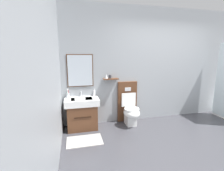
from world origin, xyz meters
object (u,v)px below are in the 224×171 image
(toilet, at_px, (129,108))
(folded_hand_towel, at_px, (80,99))
(vanity_sink_left, at_px, (82,113))
(toothbrush_cup, at_px, (68,95))
(soap_dispenser, at_px, (94,93))

(toilet, relative_size, folded_hand_towel, 4.55)
(vanity_sink_left, height_order, toilet, toilet)
(toothbrush_cup, bearing_deg, folded_hand_towel, -49.63)
(toilet, xyz_separation_m, folded_hand_towel, (-1.16, -0.13, 0.34))
(toothbrush_cup, relative_size, soap_dispenser, 1.19)
(vanity_sink_left, relative_size, toothbrush_cup, 3.66)
(soap_dispenser, height_order, folded_hand_towel, soap_dispenser)
(vanity_sink_left, relative_size, soap_dispenser, 4.35)
(toothbrush_cup, bearing_deg, vanity_sink_left, -28.53)
(toilet, height_order, soap_dispenser, toilet)
(toilet, bearing_deg, soap_dispenser, 168.22)
(vanity_sink_left, distance_m, toilet, 1.12)
(vanity_sink_left, relative_size, toilet, 0.74)
(toothbrush_cup, xyz_separation_m, folded_hand_towel, (0.25, -0.29, -0.04))
(toilet, bearing_deg, toothbrush_cup, 173.49)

